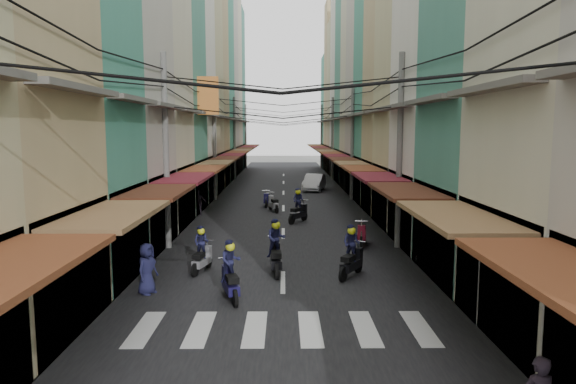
{
  "coord_description": "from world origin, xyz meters",
  "views": [
    {
      "loc": [
        0.04,
        -18.51,
        5.06
      ],
      "look_at": [
        0.22,
        3.81,
        2.31
      ],
      "focal_mm": 32.0,
      "sensor_mm": 36.0,
      "label": 1
    }
  ],
  "objects": [
    {
      "name": "ground",
      "position": [
        0.0,
        0.0,
        0.0
      ],
      "size": [
        160.0,
        160.0,
        0.0
      ],
      "primitive_type": "plane",
      "color": "slate",
      "rests_on": "ground"
    },
    {
      "name": "road",
      "position": [
        0.0,
        20.0,
        0.01
      ],
      "size": [
        10.0,
        80.0,
        0.02
      ],
      "primitive_type": "cube",
      "color": "black",
      "rests_on": "ground"
    },
    {
      "name": "sidewalk_left",
      "position": [
        -6.5,
        20.0,
        0.03
      ],
      "size": [
        3.0,
        80.0,
        0.06
      ],
      "primitive_type": "cube",
      "color": "gray",
      "rests_on": "ground"
    },
    {
      "name": "sidewalk_right",
      "position": [
        6.5,
        20.0,
        0.03
      ],
      "size": [
        3.0,
        80.0,
        0.06
      ],
      "primitive_type": "cube",
      "color": "gray",
      "rests_on": "ground"
    },
    {
      "name": "crosswalk",
      "position": [
        -0.0,
        -6.0,
        0.03
      ],
      "size": [
        7.55,
        2.4,
        0.01
      ],
      "color": "silver",
      "rests_on": "ground"
    },
    {
      "name": "building_row_left",
      "position": [
        -7.92,
        16.56,
        9.78
      ],
      "size": [
        7.8,
        67.67,
        23.7
      ],
      "color": "silver",
      "rests_on": "ground"
    },
    {
      "name": "building_row_right",
      "position": [
        7.92,
        16.45,
        9.41
      ],
      "size": [
        7.8,
        68.98,
        22.59
      ],
      "color": "teal",
      "rests_on": "ground"
    },
    {
      "name": "utility_poles",
      "position": [
        0.0,
        15.01,
        6.59
      ],
      "size": [
        10.2,
        66.13,
        8.2
      ],
      "color": "slate",
      "rests_on": "ground"
    },
    {
      "name": "white_car",
      "position": [
        2.54,
        23.6,
        0.0
      ],
      "size": [
        5.09,
        2.84,
        1.7
      ],
      "primitive_type": "imported",
      "rotation": [
        0.0,
        0.0,
        -0.21
      ],
      "color": "silver",
      "rests_on": "ground"
    },
    {
      "name": "bicycle",
      "position": [
        7.22,
        -2.56,
        0.0
      ],
      "size": [
        1.7,
        0.75,
        1.14
      ],
      "primitive_type": "imported",
      "rotation": [
        0.0,
        0.0,
        1.65
      ],
      "color": "black",
      "rests_on": "ground"
    },
    {
      "name": "moving_scooters",
      "position": [
        0.05,
        2.72,
        0.54
      ],
      "size": [
        6.74,
        20.42,
        1.94
      ],
      "color": "black",
      "rests_on": "ground"
    },
    {
      "name": "parked_scooters",
      "position": [
        4.76,
        -2.86,
        0.46
      ],
      "size": [
        13.23,
        12.17,
        0.98
      ],
      "color": "black",
      "rests_on": "ground"
    },
    {
      "name": "pedestrians",
      "position": [
        -4.53,
        1.41,
        1.01
      ],
      "size": [
        11.78,
        22.95,
        2.12
      ],
      "color": "#261D27",
      "rests_on": "ground"
    },
    {
      "name": "market_umbrella",
      "position": [
        6.97,
        -3.8,
        2.1
      ],
      "size": [
        2.26,
        2.26,
        2.38
      ],
      "color": "#B2B2B7",
      "rests_on": "ground"
    },
    {
      "name": "traffic_sign",
      "position": [
        5.0,
        -5.86,
        2.06
      ],
      "size": [
        0.1,
        0.62,
        2.85
      ],
      "color": "slate",
      "rests_on": "ground"
    }
  ]
}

